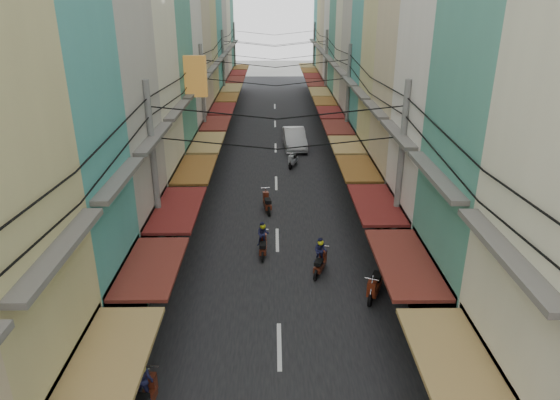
{
  "coord_description": "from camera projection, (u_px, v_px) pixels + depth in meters",
  "views": [
    {
      "loc": [
        -0.16,
        -15.82,
        11.04
      ],
      "look_at": [
        0.13,
        5.76,
        2.22
      ],
      "focal_mm": 32.0,
      "sensor_mm": 36.0,
      "label": 1
    }
  ],
  "objects": [
    {
      "name": "parked_scooters",
      "position": [
        418.0,
        359.0,
        15.66
      ],
      "size": [
        12.86,
        12.73,
        1.01
      ],
      "color": "black",
      "rests_on": "ground"
    },
    {
      "name": "pedestrians",
      "position": [
        180.0,
        261.0,
        20.36
      ],
      "size": [
        11.45,
        25.26,
        2.2
      ],
      "color": "#28202B",
      "rests_on": "ground"
    },
    {
      "name": "utility_poles",
      "position": [
        276.0,
        76.0,
        30.22
      ],
      "size": [
        10.2,
        66.13,
        8.2
      ],
      "color": "slate",
      "rests_on": "ground"
    },
    {
      "name": "road",
      "position": [
        276.0,
        156.0,
        37.33
      ],
      "size": [
        10.0,
        80.0,
        0.02
      ],
      "primitive_type": "cube",
      "color": "black",
      "rests_on": "ground"
    },
    {
      "name": "moving_scooters",
      "position": [
        273.0,
        258.0,
        21.63
      ],
      "size": [
        8.06,
        24.27,
        1.89
      ],
      "color": "black",
      "rests_on": "ground"
    },
    {
      "name": "building_row_left",
      "position": [
        146.0,
        19.0,
        30.35
      ],
      "size": [
        7.8,
        67.67,
        23.7
      ],
      "color": "silver",
      "rests_on": "ground"
    },
    {
      "name": "white_car",
      "position": [
        294.0,
        148.0,
        39.3
      ],
      "size": [
        5.5,
        2.42,
        1.9
      ],
      "primitive_type": "imported",
      "rotation": [
        0.0,
        0.0,
        0.06
      ],
      "color": "#B9B8BD",
      "rests_on": "ground"
    },
    {
      "name": "market_umbrella",
      "position": [
        531.0,
        341.0,
        13.95
      ],
      "size": [
        2.27,
        2.27,
        2.39
      ],
      "color": "#B2B2B7",
      "rests_on": "ground"
    },
    {
      "name": "sidewalk_right",
      "position": [
        362.0,
        155.0,
        37.4
      ],
      "size": [
        3.0,
        80.0,
        0.06
      ],
      "primitive_type": "cube",
      "color": "gray",
      "rests_on": "ground"
    },
    {
      "name": "ground",
      "position": [
        279.0,
        312.0,
        18.82
      ],
      "size": [
        160.0,
        160.0,
        0.0
      ],
      "primitive_type": "plane",
      "color": "slate",
      "rests_on": "ground"
    },
    {
      "name": "traffic_sign",
      "position": [
        457.0,
        295.0,
        16.14
      ],
      "size": [
        0.1,
        0.63,
        2.87
      ],
      "color": "slate",
      "rests_on": "ground"
    },
    {
      "name": "sidewalk_left",
      "position": [
        189.0,
        156.0,
        37.24
      ],
      "size": [
        3.0,
        80.0,
        0.06
      ],
      "primitive_type": "cube",
      "color": "gray",
      "rests_on": "ground"
    },
    {
      "name": "bicycle",
      "position": [
        479.0,
        326.0,
        18.01
      ],
      "size": [
        1.59,
        1.09,
        1.02
      ],
      "primitive_type": "imported",
      "rotation": [
        0.0,
        0.0,
        1.18
      ],
      "color": "black",
      "rests_on": "ground"
    },
    {
      "name": "building_row_right",
      "position": [
        404.0,
        25.0,
        30.58
      ],
      "size": [
        7.8,
        68.98,
        22.59
      ],
      "color": "teal",
      "rests_on": "ground"
    }
  ]
}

